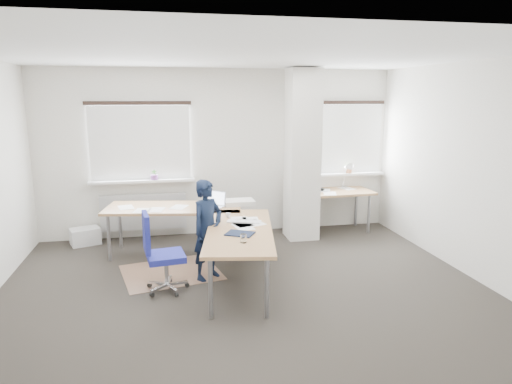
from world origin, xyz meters
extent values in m
plane|color=#282421|center=(0.00, 0.00, 0.00)|extent=(6.00, 6.00, 0.00)
cube|color=beige|center=(0.00, 2.50, 1.40)|extent=(6.00, 0.04, 2.80)
cube|color=beige|center=(0.00, -2.50, 1.40)|extent=(6.00, 0.04, 2.80)
cube|color=beige|center=(3.00, 0.00, 1.40)|extent=(0.04, 5.00, 2.80)
cube|color=white|center=(0.00, 0.00, 2.80)|extent=(6.00, 5.00, 0.04)
cube|color=beige|center=(1.30, 1.95, 1.39)|extent=(0.50, 0.50, 2.78)
cube|color=white|center=(-1.30, 2.47, 1.60)|extent=(1.60, 0.04, 1.20)
cube|color=white|center=(-1.30, 2.43, 1.60)|extent=(1.60, 0.02, 1.20)
cube|color=white|center=(-1.30, 2.40, 0.98)|extent=(1.70, 0.20, 0.04)
cube|color=white|center=(2.30, 2.47, 1.60)|extent=(1.20, 0.04, 1.20)
cube|color=white|center=(2.30, 2.43, 1.60)|extent=(1.20, 0.02, 1.20)
cube|color=white|center=(2.30, 2.40, 0.98)|extent=(1.30, 0.20, 0.04)
cube|color=silver|center=(-1.30, 2.42, 0.45)|extent=(1.40, 0.10, 0.60)
cylinder|color=#773D86|center=(-1.10, 2.38, 1.04)|extent=(0.12, 0.12, 0.08)
imported|color=#38712D|center=(-1.10, 2.38, 1.08)|extent=(0.09, 0.06, 0.17)
cylinder|color=#B56E45|center=(2.30, 2.38, 1.04)|extent=(0.12, 0.12, 0.08)
imported|color=#38712D|center=(2.30, 2.38, 1.08)|extent=(0.09, 0.07, 0.17)
cube|color=#825D47|center=(-0.90, 0.75, 0.00)|extent=(1.44, 1.29, 0.01)
cube|color=white|center=(-2.23, 2.25, 0.13)|extent=(0.52, 0.44, 0.27)
cube|color=#A06945|center=(-0.82, 1.53, 0.71)|extent=(2.11, 1.14, 0.04)
cube|color=#A06945|center=(-0.04, 0.17, 0.71)|extent=(1.14, 2.11, 0.04)
cylinder|color=gray|center=(-1.75, 1.39, 0.34)|extent=(0.05, 0.05, 0.69)
cylinder|color=gray|center=(-1.65, 1.98, 0.34)|extent=(0.05, 0.05, 0.69)
cylinder|color=gray|center=(0.12, 1.66, 0.34)|extent=(0.05, 0.05, 0.69)
cylinder|color=gray|center=(-0.49, -0.66, 0.34)|extent=(0.05, 0.05, 0.69)
cylinder|color=gray|center=(0.10, -0.77, 0.34)|extent=(0.05, 0.05, 0.69)
cylinder|color=gray|center=(0.41, 1.00, 0.34)|extent=(0.05, 0.05, 0.69)
cube|color=#B7B7BC|center=(-0.25, 1.38, 0.74)|extent=(0.40, 0.39, 0.01)
cube|color=#B7B7BC|center=(-0.17, 1.47, 0.85)|extent=(0.27, 0.26, 0.22)
cube|color=silver|center=(-0.17, 1.47, 0.85)|extent=(0.23, 0.22, 0.19)
cube|color=white|center=(0.07, 0.47, 0.74)|extent=(0.46, 0.28, 0.02)
cube|color=#121B32|center=(-0.07, -0.04, 0.74)|extent=(0.40, 0.37, 0.01)
cube|color=silver|center=(0.17, 1.47, 0.77)|extent=(0.46, 0.33, 0.07)
imported|color=white|center=(-0.11, 0.73, 0.76)|extent=(0.08, 0.08, 0.07)
cylinder|color=silver|center=(-0.08, -0.36, 0.78)|extent=(0.07, 0.07, 0.10)
cube|color=#A06945|center=(1.91, 2.15, 0.71)|extent=(1.43, 0.76, 0.04)
cylinder|color=gray|center=(1.32, 1.87, 0.34)|extent=(0.05, 0.05, 0.69)
cylinder|color=gray|center=(2.52, 1.93, 0.34)|extent=(0.05, 0.05, 0.69)
cylinder|color=gray|center=(1.30, 2.37, 0.34)|extent=(0.05, 0.05, 0.69)
cylinder|color=gray|center=(2.50, 2.43, 0.34)|extent=(0.05, 0.05, 0.69)
cube|color=#B7B7BC|center=(1.51, 2.14, 0.74)|extent=(0.40, 0.37, 0.01)
cube|color=#B7B7BC|center=(1.45, 2.24, 0.85)|extent=(0.31, 0.20, 0.22)
cube|color=silver|center=(1.45, 2.24, 0.85)|extent=(0.27, 0.17, 0.19)
cylinder|color=silver|center=(2.23, 2.38, 0.74)|extent=(0.10, 0.10, 0.02)
cylinder|color=silver|center=(2.23, 2.38, 0.93)|extent=(0.02, 0.16, 0.38)
cylinder|color=silver|center=(2.23, 2.26, 1.15)|extent=(0.02, 0.29, 0.13)
cone|color=silver|center=(2.23, 2.12, 1.13)|extent=(0.14, 0.16, 0.17)
cube|color=navy|center=(-0.95, 0.17, 0.44)|extent=(0.49, 0.49, 0.08)
cube|color=navy|center=(-1.17, 0.14, 0.76)|extent=(0.11, 0.38, 0.47)
cylinder|color=silver|center=(-0.95, 0.17, 0.26)|extent=(0.06, 0.06, 0.32)
cylinder|color=black|center=(-0.70, 0.20, 0.03)|extent=(0.06, 0.04, 0.06)
cylinder|color=black|center=(-0.90, 0.41, 0.03)|extent=(0.04, 0.06, 0.06)
cylinder|color=black|center=(-1.17, 0.29, 0.03)|extent=(0.06, 0.05, 0.06)
cylinder|color=black|center=(-1.13, 0.00, 0.03)|extent=(0.06, 0.06, 0.06)
cylinder|color=black|center=(-0.84, -0.05, 0.03)|extent=(0.05, 0.06, 0.06)
imported|color=black|center=(-0.41, 0.46, 0.66)|extent=(0.57, 0.55, 1.31)
camera|label=1|loc=(-0.90, -5.20, 2.35)|focal=32.00mm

